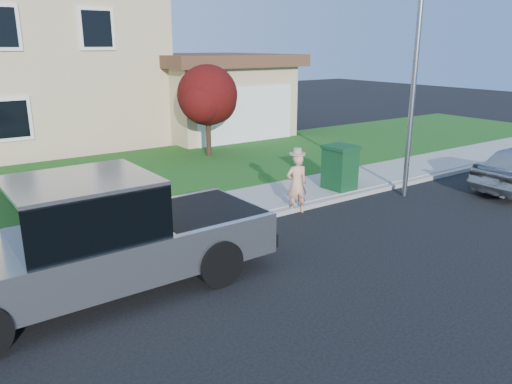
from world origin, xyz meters
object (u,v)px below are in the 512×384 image
pickup_truck (94,241)px  street_lamp (416,75)px  woman (297,183)px  ornamental_tree (208,98)px  trash_bin (340,167)px

pickup_truck → street_lamp: street_lamp is taller
woman → street_lamp: bearing=-176.1°
woman → ornamental_tree: ornamental_tree is taller
pickup_truck → woman: pickup_truck is taller
ornamental_tree → trash_bin: size_ratio=2.68×
woman → trash_bin: bearing=-149.1°
trash_bin → street_lamp: (1.35, -1.24, 2.52)m
trash_bin → street_lamp: street_lamp is taller
woman → trash_bin: (2.03, 0.59, -0.00)m
street_lamp → ornamental_tree: bearing=123.5°
ornamental_tree → street_lamp: street_lamp is taller
pickup_truck → trash_bin: (7.47, 1.94, -0.17)m
pickup_truck → ornamental_tree: size_ratio=1.88×
pickup_truck → woman: bearing=12.8°
woman → street_lamp: (3.39, -0.66, 2.51)m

